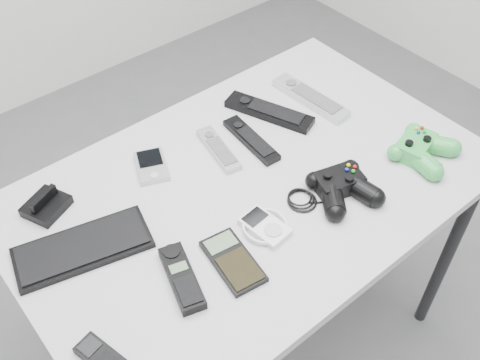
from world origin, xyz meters
TOP-DOWN VIEW (x-y plane):
  - floor at (0.00, 0.00)m, footprint 3.50×3.50m
  - desk at (-0.06, 0.07)m, footprint 1.14×0.74m
  - pda_keyboard at (-0.47, 0.15)m, footprint 0.31×0.19m
  - dock_bracket at (-0.48, 0.31)m, footprint 0.12×0.11m
  - pda at (-0.22, 0.27)m, footprint 0.11×0.13m
  - remote_silver_a at (-0.05, 0.21)m, footprint 0.07×0.18m
  - remote_black_a at (0.03, 0.18)m, footprint 0.06×0.20m
  - remote_black_b at (0.14, 0.24)m, footprint 0.15×0.25m
  - remote_silver_b at (0.27, 0.21)m, footprint 0.07×0.25m
  - mobile_phone at (-0.57, -0.10)m, footprint 0.07×0.11m
  - cordless_handset at (-0.35, -0.05)m, footprint 0.10×0.17m
  - calculator at (-0.24, -0.08)m, footprint 0.10×0.17m
  - mp3_player at (-0.13, -0.06)m, footprint 0.11×0.12m
  - controller_black at (0.08, -0.09)m, footprint 0.30×0.23m
  - controller_green at (0.33, -0.12)m, footprint 0.19×0.19m

SIDE VIEW (x-z plane):
  - floor at x=0.00m, z-range 0.00..0.00m
  - desk at x=-0.06m, z-range 0.32..1.08m
  - calculator at x=-0.24m, z-range 0.77..0.78m
  - mobile_phone at x=-0.57m, z-range 0.77..0.78m
  - pda_keyboard at x=-0.47m, z-range 0.77..0.78m
  - pda at x=-0.22m, z-range 0.77..0.78m
  - remote_silver_a at x=-0.05m, z-range 0.77..0.78m
  - mp3_player at x=-0.13m, z-range 0.77..0.79m
  - remote_black_a at x=0.03m, z-range 0.77..0.79m
  - remote_black_b at x=0.14m, z-range 0.77..0.79m
  - remote_silver_b at x=0.27m, z-range 0.77..0.79m
  - cordless_handset at x=-0.35m, z-range 0.77..0.79m
  - dock_bracket at x=-0.48m, z-range 0.77..0.82m
  - controller_black at x=0.08m, z-range 0.77..0.82m
  - controller_green at x=0.33m, z-range 0.77..0.82m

